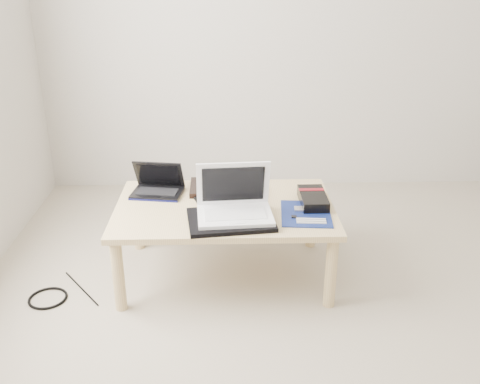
{
  "coord_description": "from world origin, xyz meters",
  "views": [
    {
      "loc": [
        -0.73,
        -1.73,
        1.52
      ],
      "look_at": [
        -0.66,
        0.73,
        0.47
      ],
      "focal_mm": 40.0,
      "sensor_mm": 36.0,
      "label": 1
    }
  ],
  "objects_px": {
    "gpu_box": "(313,199)",
    "white_laptop": "(234,204)",
    "netbook": "(158,187)",
    "coffee_table": "(225,214)"
  },
  "relations": [
    {
      "from": "gpu_box",
      "to": "white_laptop",
      "type": "bearing_deg",
      "value": -159.09
    },
    {
      "from": "netbook",
      "to": "white_laptop",
      "type": "distance_m",
      "value": 0.51
    },
    {
      "from": "coffee_table",
      "to": "netbook",
      "type": "distance_m",
      "value": 0.4
    },
    {
      "from": "coffee_table",
      "to": "netbook",
      "type": "bearing_deg",
      "value": 154.3
    },
    {
      "from": "coffee_table",
      "to": "gpu_box",
      "type": "xyz_separation_m",
      "value": [
        0.45,
        0.01,
        0.08
      ]
    },
    {
      "from": "netbook",
      "to": "gpu_box",
      "type": "relative_size",
      "value": 1.11
    },
    {
      "from": "netbook",
      "to": "white_laptop",
      "type": "xyz_separation_m",
      "value": [
        0.4,
        -0.31,
        0.03
      ]
    },
    {
      "from": "white_laptop",
      "to": "gpu_box",
      "type": "relative_size",
      "value": 1.43
    },
    {
      "from": "coffee_table",
      "to": "gpu_box",
      "type": "bearing_deg",
      "value": 1.21
    },
    {
      "from": "netbook",
      "to": "coffee_table",
      "type": "bearing_deg",
      "value": -25.7
    }
  ]
}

